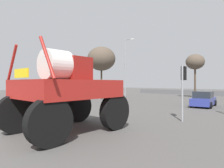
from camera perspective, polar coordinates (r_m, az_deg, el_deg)
The scene contains 10 objects.
ground_plane at distance 20.85m, azimuth 15.93°, elevation -6.10°, with size 120.00×120.00×0.00m, color #4C4947.
median_island at distance 14.45m, azimuth -25.48°, elevation -8.66°, with size 1.30×8.90×0.15m, color #9E9B93.
oversize_sprayer at distance 9.51m, azimuth -13.17°, elevation -1.89°, with size 4.14×5.44×4.05m.
sedan_ahead at distance 21.08m, azimuth 25.33°, elevation -4.10°, with size 2.17×4.24×1.52m.
traffic_signal_near_left at distance 18.33m, azimuth -9.33°, elevation 0.89°, with size 0.24×0.54×3.45m.
traffic_signal_near_right at distance 12.50m, azimuth 20.27°, elevation 1.11°, with size 0.24×0.54×3.43m.
streetlight_far_left at distance 30.56m, azimuth 4.04°, elevation 5.45°, with size 1.74×0.24×9.24m.
bare_tree_left at distance 27.89m, azimuth -3.13°, elevation 7.40°, with size 4.01×4.01×7.49m.
bare_tree_far_center at distance 33.03m, azimuth 23.27°, elevation 5.93°, with size 2.81×2.81×6.83m.
roadside_barrier at distance 39.37m, azimuth 28.13°, elevation -2.46°, with size 31.72×0.24×0.90m, color #59595B.
Camera 1 is at (8.80, -0.76, 2.32)m, focal length 31.05 mm.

